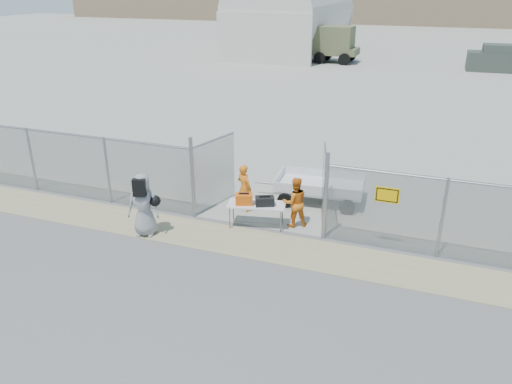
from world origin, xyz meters
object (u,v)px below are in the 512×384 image
at_px(folding_table, 256,215).
at_px(security_worker_right, 295,202).
at_px(security_worker_left, 244,188).
at_px(utility_trailer, 320,189).
at_px(visitor, 144,205).

height_order(folding_table, security_worker_right, security_worker_right).
bearing_deg(security_worker_left, folding_table, 154.13).
xyz_separation_m(security_worker_right, utility_trailer, (0.27, 1.99, -0.32)).
height_order(security_worker_left, visitor, visitor).
xyz_separation_m(security_worker_left, security_worker_right, (1.75, -0.48, -0.00)).
bearing_deg(security_worker_left, utility_trailer, -118.29).
relative_size(security_worker_left, utility_trailer, 0.42).
relative_size(visitor, utility_trailer, 0.51).
height_order(folding_table, security_worker_left, security_worker_left).
distance_m(security_worker_right, visitor, 4.27).
bearing_deg(security_worker_left, security_worker_right, -170.46).
bearing_deg(visitor, security_worker_left, 34.70).
distance_m(folding_table, visitor, 3.22).
bearing_deg(utility_trailer, folding_table, -123.42).
relative_size(folding_table, security_worker_left, 1.10).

